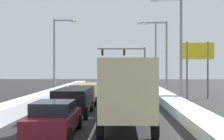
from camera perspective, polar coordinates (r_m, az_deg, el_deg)
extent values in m
plane|color=#28282B|center=(24.24, -1.43, -6.65)|extent=(120.00, 120.00, 0.00)
cube|color=silver|center=(28.48, -0.95, -5.59)|extent=(0.14, 47.01, 0.01)
cube|color=silver|center=(28.69, 9.72, -4.95)|extent=(1.69, 47.01, 0.61)
cube|color=silver|center=(29.18, -11.44, -4.63)|extent=(1.38, 47.01, 0.85)
cube|color=silver|center=(18.26, 2.51, -4.03)|extent=(2.35, 2.20, 2.00)
cube|color=#D1C18C|center=(14.64, 2.69, -3.17)|extent=(2.35, 5.00, 2.60)
cylinder|color=black|center=(18.70, -0.98, -7.32)|extent=(0.28, 0.92, 0.92)
cylinder|color=black|center=(18.73, 5.97, -7.31)|extent=(0.28, 0.92, 0.92)
cylinder|color=black|center=(13.37, -2.12, -10.42)|extent=(0.28, 0.92, 0.92)
cylinder|color=black|center=(13.41, 7.68, -10.39)|extent=(0.28, 0.92, 0.92)
cube|color=#1E5633|center=(23.36, 2.64, -4.34)|extent=(1.95, 4.90, 1.25)
cube|color=black|center=(20.94, 2.74, -4.13)|extent=(1.56, 0.06, 0.55)
cube|color=red|center=(20.99, 0.60, -5.15)|extent=(0.20, 0.08, 0.28)
cube|color=red|center=(21.01, 4.88, -5.14)|extent=(0.20, 0.08, 0.28)
cylinder|color=black|center=(25.13, 0.40, -5.55)|extent=(0.25, 0.74, 0.74)
cylinder|color=black|center=(25.15, 4.77, -5.55)|extent=(0.25, 0.74, 0.74)
cylinder|color=black|center=(21.75, 0.18, -6.48)|extent=(0.25, 0.74, 0.74)
cylinder|color=black|center=(21.78, 5.24, -6.47)|extent=(0.25, 0.74, 0.74)
cube|color=#B7BABF|center=(29.57, 2.46, -3.35)|extent=(1.95, 4.90, 1.25)
cube|color=black|center=(27.15, 2.53, -3.10)|extent=(1.56, 0.06, 0.55)
cube|color=red|center=(27.18, 0.88, -3.89)|extent=(0.20, 0.08, 0.28)
cube|color=red|center=(27.20, 4.17, -3.88)|extent=(0.20, 0.08, 0.28)
cylinder|color=black|center=(31.32, 0.67, -4.38)|extent=(0.25, 0.74, 0.74)
cylinder|color=black|center=(31.34, 4.18, -4.38)|extent=(0.25, 0.74, 0.74)
cylinder|color=black|center=(27.93, 0.54, -4.96)|extent=(0.25, 0.74, 0.74)
cylinder|color=black|center=(27.95, 4.47, -4.95)|extent=(0.25, 0.74, 0.74)
cube|color=slate|center=(36.22, 2.02, -2.66)|extent=(1.95, 4.90, 1.25)
cube|color=black|center=(33.80, 2.04, -2.41)|extent=(1.56, 0.06, 0.55)
cube|color=red|center=(33.84, 0.72, -3.05)|extent=(0.20, 0.08, 0.28)
cube|color=red|center=(33.84, 3.36, -3.05)|extent=(0.20, 0.08, 0.28)
cylinder|color=black|center=(37.97, 0.57, -3.54)|extent=(0.25, 0.74, 0.74)
cylinder|color=black|center=(37.97, 3.46, -3.54)|extent=(0.25, 0.74, 0.74)
cylinder|color=black|center=(34.58, 0.45, -3.93)|extent=(0.25, 0.74, 0.74)
cylinder|color=black|center=(34.58, 3.62, -3.93)|extent=(0.25, 0.74, 0.74)
cube|color=maroon|center=(14.38, -10.26, -8.97)|extent=(1.82, 4.50, 0.70)
cube|color=black|center=(14.15, -10.39, -6.65)|extent=(1.64, 2.20, 0.55)
cube|color=red|center=(12.44, -15.58, -9.89)|extent=(0.24, 0.08, 0.14)
cube|color=red|center=(12.10, -9.22, -10.17)|extent=(0.24, 0.08, 0.14)
cylinder|color=black|center=(16.12, -12.23, -9.04)|extent=(0.22, 0.66, 0.66)
cylinder|color=black|center=(15.79, -5.87, -9.23)|extent=(0.22, 0.66, 0.66)
cylinder|color=black|center=(13.18, -15.56, -11.16)|extent=(0.22, 0.66, 0.66)
cylinder|color=black|center=(12.78, -7.76, -11.52)|extent=(0.22, 0.66, 0.66)
cube|color=black|center=(20.28, -6.84, -5.06)|extent=(1.95, 4.90, 1.25)
cube|color=black|center=(17.88, -8.01, -4.90)|extent=(1.56, 0.06, 0.55)
cube|color=red|center=(18.08, -10.45, -6.04)|extent=(0.20, 0.08, 0.28)
cube|color=red|center=(17.82, -5.51, -6.13)|extent=(0.20, 0.08, 0.28)
cylinder|color=black|center=(22.17, -8.63, -6.35)|extent=(0.25, 0.74, 0.74)
cylinder|color=black|center=(21.91, -3.68, -6.43)|extent=(0.25, 0.74, 0.74)
cylinder|color=black|center=(18.87, -10.52, -7.53)|extent=(0.25, 0.74, 0.74)
cylinder|color=black|center=(18.56, -4.69, -7.66)|extent=(0.25, 0.74, 0.74)
cube|color=#937F60|center=(26.36, -4.78, -3.80)|extent=(1.95, 4.90, 1.25)
cube|color=black|center=(23.96, -5.44, -3.56)|extent=(1.56, 0.06, 0.55)
cube|color=red|center=(24.11, -7.29, -4.43)|extent=(0.20, 0.08, 0.28)
cube|color=red|center=(23.91, -3.58, -4.47)|extent=(0.20, 0.08, 0.28)
cylinder|color=black|center=(28.22, -6.32, -4.90)|extent=(0.25, 0.74, 0.74)
cylinder|color=black|center=(28.02, -2.44, -4.94)|extent=(0.25, 0.74, 0.74)
cylinder|color=black|center=(24.88, -7.43, -5.61)|extent=(0.25, 0.74, 0.74)
cylinder|color=black|center=(24.64, -3.02, -5.67)|extent=(0.25, 0.74, 0.74)
cube|color=navy|center=(33.18, -3.30, -3.66)|extent=(1.82, 4.50, 0.70)
cube|color=black|center=(32.99, -3.32, -2.63)|extent=(1.64, 2.20, 0.55)
cube|color=red|center=(31.06, -4.94, -3.71)|extent=(0.24, 0.08, 0.14)
cube|color=red|center=(30.93, -2.38, -3.73)|extent=(0.24, 0.08, 0.14)
cylinder|color=black|center=(34.83, -4.54, -3.96)|extent=(0.22, 0.66, 0.66)
cylinder|color=black|center=(34.68, -1.60, -3.98)|extent=(0.22, 0.66, 0.66)
cylinder|color=black|center=(31.76, -5.15, -4.38)|extent=(0.22, 0.66, 0.66)
cylinder|color=black|center=(31.59, -1.94, -4.41)|extent=(0.22, 0.66, 0.66)
cylinder|color=slate|center=(49.79, 5.87, 0.53)|extent=(0.28, 0.28, 6.20)
cube|color=slate|center=(49.75, 1.61, 3.82)|extent=(7.40, 0.20, 0.20)
cube|color=black|center=(49.72, 2.19, 3.15)|extent=(0.34, 0.34, 0.95)
sphere|color=red|center=(49.55, 2.19, 3.49)|extent=(0.22, 0.22, 0.22)
sphere|color=#593F0C|center=(49.53, 2.19, 3.16)|extent=(0.22, 0.22, 0.22)
sphere|color=#0C3819|center=(49.52, 2.19, 2.83)|extent=(0.22, 0.22, 0.22)
cube|color=black|center=(49.81, -1.73, 3.15)|extent=(0.34, 0.34, 0.95)
sphere|color=red|center=(49.64, -1.74, 3.49)|extent=(0.22, 0.22, 0.22)
sphere|color=#593F0C|center=(49.63, -1.74, 3.16)|extent=(0.22, 0.22, 0.22)
sphere|color=#0C3819|center=(49.61, -1.74, 2.83)|extent=(0.22, 0.22, 0.22)
cylinder|color=gray|center=(26.63, 12.23, 3.37)|extent=(0.22, 0.22, 8.72)
ellipsoid|color=#EAE5C6|center=(26.86, 7.52, 12.20)|extent=(0.70, 0.36, 0.24)
cylinder|color=gray|center=(35.05, 9.71, 2.08)|extent=(0.22, 0.22, 8.03)
cube|color=gray|center=(35.25, 7.93, 8.38)|extent=(2.20, 0.14, 0.14)
ellipsoid|color=#EAE5C6|center=(35.14, 6.13, 8.25)|extent=(0.70, 0.36, 0.24)
cylinder|color=gray|center=(43.52, 7.82, 2.54)|extent=(0.22, 0.22, 9.22)
cube|color=gray|center=(43.82, 6.38, 8.38)|extent=(2.20, 0.14, 0.14)
ellipsoid|color=#EAE5C6|center=(43.73, 4.92, 8.27)|extent=(0.70, 0.36, 0.24)
cylinder|color=gray|center=(36.68, -10.28, 2.37)|extent=(0.22, 0.22, 8.49)
cube|color=gray|center=(36.84, -8.60, 8.76)|extent=(2.20, 0.14, 0.14)
ellipsoid|color=#EAE5C6|center=(36.65, -6.88, 8.65)|extent=(0.70, 0.36, 0.24)
cylinder|color=#59595B|center=(31.71, 13.25, -0.02)|extent=(0.16, 0.16, 5.50)
cylinder|color=#59595B|center=(32.17, 16.75, -0.02)|extent=(0.16, 0.16, 5.50)
cube|color=yellow|center=(31.97, 15.02, 3.30)|extent=(3.20, 0.12, 1.60)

